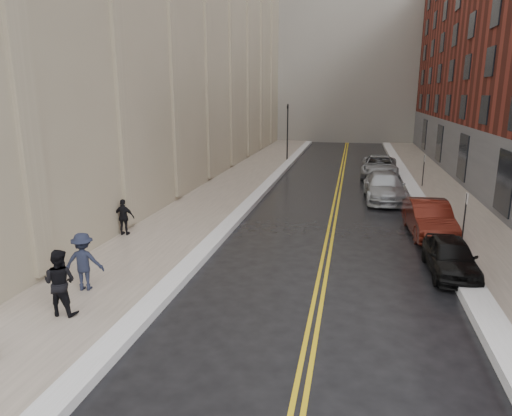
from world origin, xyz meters
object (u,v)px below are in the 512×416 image
at_px(car_maroon, 429,218).
at_px(pedestrian_c, 124,217).
at_px(car_black, 451,256).
at_px(pedestrian_a, 60,282).
at_px(car_silver_far, 379,166).
at_px(pedestrian_b, 84,261).
at_px(car_silver_near, 384,187).

height_order(car_maroon, pedestrian_c, pedestrian_c).
bearing_deg(pedestrian_c, car_black, 170.33).
bearing_deg(pedestrian_c, pedestrian_a, 100.86).
bearing_deg(car_silver_far, pedestrian_a, -109.23).
height_order(car_silver_far, pedestrian_b, pedestrian_b).
distance_m(car_maroon, pedestrian_c, 13.34).
xyz_separation_m(car_maroon, pedestrian_a, (-11.10, -10.34, 0.33)).
bearing_deg(car_maroon, car_silver_near, 99.36).
distance_m(car_silver_near, car_silver_far, 7.91).
xyz_separation_m(car_silver_far, pedestrian_c, (-11.48, -17.83, 0.15)).
xyz_separation_m(car_black, pedestrian_a, (-11.17, -5.72, 0.45)).
distance_m(car_silver_near, pedestrian_a, 19.51).
bearing_deg(car_black, car_maroon, 89.59).
relative_size(car_silver_near, pedestrian_c, 3.48).
bearing_deg(car_black, car_silver_near, 96.86).
relative_size(car_black, car_silver_far, 0.66).
distance_m(car_maroon, car_silver_near, 6.84).
bearing_deg(pedestrian_b, car_silver_far, -125.90).
relative_size(car_maroon, car_silver_far, 0.82).
distance_m(car_silver_far, pedestrian_c, 21.20).
xyz_separation_m(car_black, car_silver_near, (-1.60, 11.29, 0.15)).
bearing_deg(car_silver_far, pedestrian_c, -120.84).
relative_size(car_black, pedestrian_b, 2.06).
relative_size(car_maroon, pedestrian_a, 2.47).
relative_size(car_black, car_silver_near, 0.69).
height_order(car_black, pedestrian_c, pedestrian_c).
xyz_separation_m(car_silver_near, pedestrian_a, (-9.57, -17.00, 0.30)).
xyz_separation_m(car_maroon, pedestrian_c, (-12.94, -3.25, 0.17)).
relative_size(car_silver_far, pedestrian_a, 3.02).
bearing_deg(car_maroon, car_silver_far, 92.08).
height_order(car_black, car_silver_near, car_silver_near).
bearing_deg(pedestrian_b, car_maroon, -155.39).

